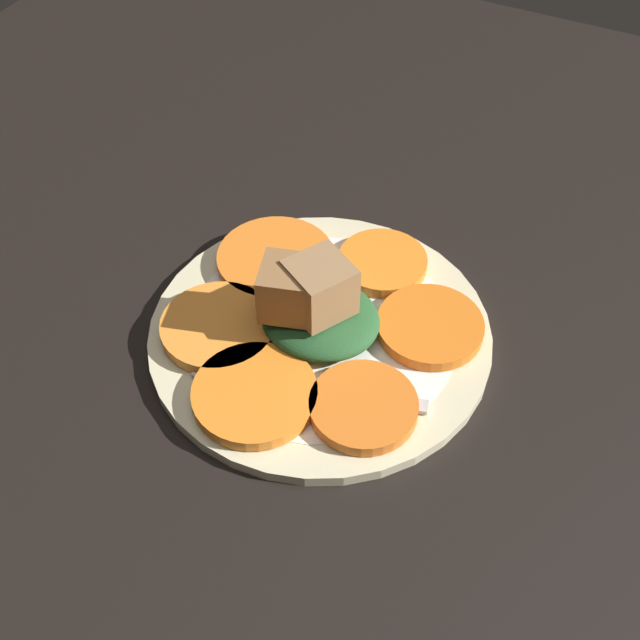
{
  "coord_description": "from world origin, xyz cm",
  "views": [
    {
      "loc": [
        18.93,
        -37.27,
        50.32
      ],
      "look_at": [
        0.0,
        0.0,
        4.1
      ],
      "focal_mm": 45.0,
      "sensor_mm": 36.0,
      "label": 1
    }
  ],
  "objects": [
    {
      "name": "carrot_slice_1",
      "position": [
        6.36,
        -5.63,
        3.6
      ],
      "size": [
        7.9,
        7.9,
        0.99
      ],
      "primitive_type": "cylinder",
      "color": "orange",
      "rests_on": "plate"
    },
    {
      "name": "plate",
      "position": [
        0.0,
        0.0,
        2.52
      ],
      "size": [
        27.04,
        27.04,
        1.05
      ],
      "color": "beige",
      "rests_on": "table_slab"
    },
    {
      "name": "carrot_slice_4",
      "position": [
        -6.69,
        4.9,
        3.6
      ],
      "size": [
        9.92,
        9.92,
        0.99
      ],
      "primitive_type": "cylinder",
      "color": "orange",
      "rests_on": "plate"
    },
    {
      "name": "carrot_slice_3",
      "position": [
        1.52,
        8.6,
        3.6
      ],
      "size": [
        7.54,
        7.54,
        0.99
      ],
      "primitive_type": "cylinder",
      "color": "orange",
      "rests_on": "plate"
    },
    {
      "name": "carrot_slice_2",
      "position": [
        7.76,
        3.72,
        3.6
      ],
      "size": [
        8.4,
        8.4,
        0.99
      ],
      "primitive_type": "cylinder",
      "color": "orange",
      "rests_on": "plate"
    },
    {
      "name": "table_slab",
      "position": [
        0.0,
        0.0,
        1.0
      ],
      "size": [
        120.0,
        120.0,
        2.0
      ],
      "primitive_type": "cube",
      "color": "black",
      "rests_on": "ground"
    },
    {
      "name": "carrot_slice_0",
      "position": [
        -1.15,
        -8.23,
        3.6
      ],
      "size": [
        9.2,
        9.2,
        0.99
      ],
      "primitive_type": "cylinder",
      "color": "orange",
      "rests_on": "plate"
    },
    {
      "name": "carrot_slice_5",
      "position": [
        -6.98,
        -3.83,
        3.6
      ],
      "size": [
        9.05,
        9.05,
        0.99
      ],
      "primitive_type": "cylinder",
      "color": "orange",
      "rests_on": "plate"
    },
    {
      "name": "center_pile",
      "position": [
        -0.32,
        -0.21,
        5.97
      ],
      "size": [
        9.47,
        8.52,
        6.79
      ],
      "color": "#235128",
      "rests_on": "plate"
    },
    {
      "name": "fork",
      "position": [
        1.5,
        -5.66,
        3.3
      ],
      "size": [
        17.45,
        5.86,
        0.4
      ],
      "rotation": [
        0.0,
        0.0,
        0.24
      ],
      "color": "#B2B2B7",
      "rests_on": "plate"
    }
  ]
}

